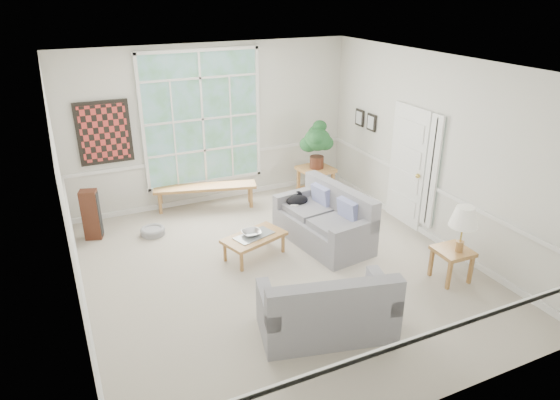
% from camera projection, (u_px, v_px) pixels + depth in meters
% --- Properties ---
extents(floor, '(5.50, 6.00, 0.01)m').
position_uv_depth(floor, '(280.00, 270.00, 7.49)').
color(floor, '#A79D8E').
rests_on(floor, ground).
extents(ceiling, '(5.50, 6.00, 0.02)m').
position_uv_depth(ceiling, '(279.00, 66.00, 6.29)').
color(ceiling, white).
rests_on(ceiling, ground).
extents(wall_back, '(5.50, 0.02, 3.00)m').
position_uv_depth(wall_back, '(213.00, 125.00, 9.38)').
color(wall_back, silver).
rests_on(wall_back, ground).
extents(wall_front, '(5.50, 0.02, 3.00)m').
position_uv_depth(wall_front, '(423.00, 286.00, 4.39)').
color(wall_front, silver).
rests_on(wall_front, ground).
extents(wall_left, '(0.02, 6.00, 3.00)m').
position_uv_depth(wall_left, '(66.00, 212.00, 5.82)').
color(wall_left, silver).
rests_on(wall_left, ground).
extents(wall_right, '(0.02, 6.00, 3.00)m').
position_uv_depth(wall_right, '(436.00, 151.00, 7.95)').
color(wall_right, silver).
rests_on(wall_right, ground).
extents(window_back, '(2.30, 0.08, 2.40)m').
position_uv_depth(window_back, '(202.00, 119.00, 9.21)').
color(window_back, white).
rests_on(window_back, wall_back).
extents(entry_door, '(0.08, 0.90, 2.10)m').
position_uv_depth(entry_door, '(407.00, 166.00, 8.61)').
color(entry_door, white).
rests_on(entry_door, floor).
extents(door_sidelight, '(0.08, 0.26, 1.90)m').
position_uv_depth(door_sidelight, '(432.00, 172.00, 8.05)').
color(door_sidelight, white).
rests_on(door_sidelight, wall_right).
extents(wall_art, '(0.90, 0.06, 1.10)m').
position_uv_depth(wall_art, '(104.00, 133.00, 8.55)').
color(wall_art, maroon).
rests_on(wall_art, wall_back).
extents(wall_frame_near, '(0.04, 0.26, 0.32)m').
position_uv_depth(wall_frame_near, '(371.00, 123.00, 9.37)').
color(wall_frame_near, black).
rests_on(wall_frame_near, wall_right).
extents(wall_frame_far, '(0.04, 0.26, 0.32)m').
position_uv_depth(wall_frame_far, '(359.00, 118.00, 9.70)').
color(wall_frame_far, black).
rests_on(wall_frame_far, wall_right).
extents(loveseat_right, '(1.11, 1.81, 0.92)m').
position_uv_depth(loveseat_right, '(323.00, 217.00, 8.12)').
color(loveseat_right, gray).
rests_on(loveseat_right, floor).
extents(loveseat_front, '(1.75, 1.18, 0.87)m').
position_uv_depth(loveseat_front, '(327.00, 301.00, 6.01)').
color(loveseat_front, gray).
rests_on(loveseat_front, floor).
extents(coffee_table, '(1.09, 0.81, 0.36)m').
position_uv_depth(coffee_table, '(254.00, 246.00, 7.79)').
color(coffee_table, '#A6733D').
rests_on(coffee_table, floor).
extents(pewter_bowl, '(0.36, 0.36, 0.09)m').
position_uv_depth(pewter_bowl, '(252.00, 233.00, 7.72)').
color(pewter_bowl, '#A0A0A5').
rests_on(pewter_bowl, coffee_table).
extents(window_bench, '(1.94, 0.86, 0.45)m').
position_uv_depth(window_bench, '(206.00, 197.00, 9.48)').
color(window_bench, '#A6733D').
rests_on(window_bench, floor).
extents(end_table, '(0.67, 0.67, 0.61)m').
position_uv_depth(end_table, '(315.00, 182.00, 9.96)').
color(end_table, '#A6733D').
rests_on(end_table, floor).
extents(houseplant, '(0.62, 0.62, 0.94)m').
position_uv_depth(houseplant, '(317.00, 145.00, 9.64)').
color(houseplant, '#1F5127').
rests_on(houseplant, end_table).
extents(side_table, '(0.50, 0.50, 0.49)m').
position_uv_depth(side_table, '(451.00, 264.00, 7.16)').
color(side_table, '#A6733D').
rests_on(side_table, floor).
extents(table_lamp, '(0.40, 0.40, 0.68)m').
position_uv_depth(table_lamp, '(462.00, 229.00, 6.89)').
color(table_lamp, white).
rests_on(table_lamp, side_table).
extents(pet_bed, '(0.54, 0.54, 0.12)m').
position_uv_depth(pet_bed, '(153.00, 231.00, 8.53)').
color(pet_bed, gray).
rests_on(pet_bed, floor).
extents(floor_speaker, '(0.32, 0.28, 0.86)m').
position_uv_depth(floor_speaker, '(91.00, 215.00, 8.26)').
color(floor_speaker, '#442013').
rests_on(floor_speaker, floor).
extents(cat, '(0.44, 0.34, 0.18)m').
position_uv_depth(cat, '(297.00, 200.00, 8.49)').
color(cat, black).
rests_on(cat, loveseat_right).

